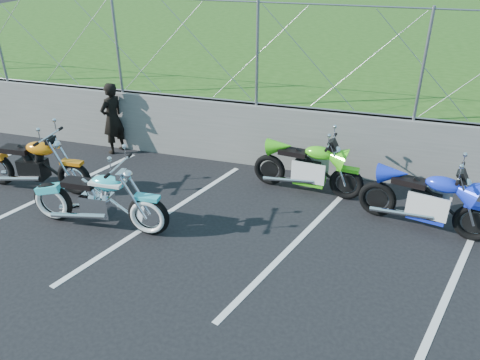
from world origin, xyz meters
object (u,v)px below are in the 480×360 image
(sportbike_green, at_px, (309,169))
(sportbike_blue, at_px, (427,202))
(naked_orange, at_px, (35,166))
(cruiser_turquoise, at_px, (100,202))
(person_standing, at_px, (112,118))

(sportbike_green, xyz_separation_m, sportbike_blue, (2.04, -0.68, 0.01))
(naked_orange, bearing_deg, cruiser_turquoise, -26.03)
(person_standing, bearing_deg, naked_orange, 4.14)
(sportbike_green, distance_m, sportbike_blue, 2.15)
(cruiser_turquoise, distance_m, person_standing, 3.11)
(cruiser_turquoise, bearing_deg, person_standing, 113.98)
(sportbike_blue, bearing_deg, sportbike_green, 174.41)
(cruiser_turquoise, bearing_deg, sportbike_blue, 14.50)
(sportbike_blue, relative_size, person_standing, 1.36)
(naked_orange, relative_size, person_standing, 1.47)
(cruiser_turquoise, xyz_separation_m, sportbike_green, (3.06, 2.18, -0.02))
(cruiser_turquoise, height_order, naked_orange, cruiser_turquoise)
(naked_orange, bearing_deg, sportbike_blue, 3.03)
(sportbike_green, height_order, person_standing, person_standing)
(naked_orange, relative_size, sportbike_blue, 1.08)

